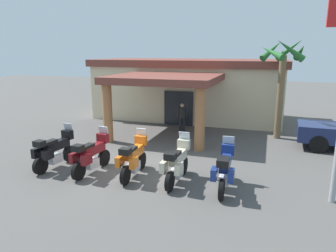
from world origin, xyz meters
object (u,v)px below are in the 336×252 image
(motorcycle_orange, at_px, (133,158))
(motorcycle_cream, at_px, (177,163))
(palm_tree_near_portico, at_px, (283,67))
(motel_building, at_px, (189,88))
(pedestrian, at_px, (182,116))
(motorcycle_black, at_px, (54,151))
(motorcycle_maroon, at_px, (91,155))
(motorcycle_blue, at_px, (225,170))

(motorcycle_orange, distance_m, motorcycle_cream, 1.64)
(palm_tree_near_portico, bearing_deg, motel_building, 145.17)
(pedestrian, height_order, palm_tree_near_portico, palm_tree_near_portico)
(motorcycle_orange, height_order, motorcycle_cream, same)
(motorcycle_orange, bearing_deg, motorcycle_black, 90.70)
(pedestrian, distance_m, palm_tree_near_portico, 5.83)
(motorcycle_black, distance_m, motorcycle_maroon, 1.64)
(motel_building, distance_m, motorcycle_cream, 11.13)
(motel_building, distance_m, motorcycle_maroon, 11.06)
(motel_building, bearing_deg, motorcycle_blue, -69.63)
(motorcycle_black, distance_m, palm_tree_near_portico, 11.45)
(motorcycle_black, relative_size, motorcycle_maroon, 1.00)
(motorcycle_blue, bearing_deg, motorcycle_maroon, 89.20)
(motorcycle_blue, relative_size, pedestrian, 1.36)
(motorcycle_blue, distance_m, pedestrian, 7.69)
(motorcycle_black, distance_m, motorcycle_orange, 3.28)
(motel_building, bearing_deg, motorcycle_cream, -77.51)
(motorcycle_blue, height_order, pedestrian, pedestrian)
(motorcycle_maroon, relative_size, motorcycle_blue, 1.00)
(motorcycle_orange, xyz_separation_m, palm_tree_near_portico, (5.35, 6.88, 3.00))
(motorcycle_maroon, relative_size, pedestrian, 1.36)
(motorcycle_maroon, bearing_deg, pedestrian, -7.32)
(motorcycle_blue, height_order, palm_tree_near_portico, palm_tree_near_portico)
(motel_building, height_order, pedestrian, motel_building)
(motorcycle_cream, bearing_deg, motorcycle_black, 92.98)
(motorcycle_maroon, height_order, motorcycle_orange, same)
(motorcycle_maroon, xyz_separation_m, pedestrian, (1.86, 6.90, 0.24))
(motorcycle_orange, bearing_deg, motorcycle_maroon, 94.42)
(motorcycle_orange, bearing_deg, motorcycle_blue, -93.91)
(motorcycle_blue, bearing_deg, palm_tree_near_portico, -15.28)
(motorcycle_maroon, distance_m, motorcycle_orange, 1.65)
(motorcycle_maroon, xyz_separation_m, motorcycle_orange, (1.64, 0.11, 0.00))
(motel_building, distance_m, palm_tree_near_portico, 7.05)
(motorcycle_black, xyz_separation_m, pedestrian, (3.50, 6.80, 0.24))
(motorcycle_orange, height_order, pedestrian, pedestrian)
(pedestrian, bearing_deg, motorcycle_maroon, -29.27)
(motorcycle_black, xyz_separation_m, motorcycle_orange, (3.28, 0.01, 0.00))
(motorcycle_black, height_order, motorcycle_maroon, same)
(motorcycle_black, xyz_separation_m, motorcycle_cream, (4.93, -0.09, 0.00))
(motorcycle_black, relative_size, motorcycle_cream, 1.00)
(motorcycle_orange, xyz_separation_m, motorcycle_cream, (1.64, -0.10, 0.00))
(motel_building, height_order, motorcycle_black, motel_building)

